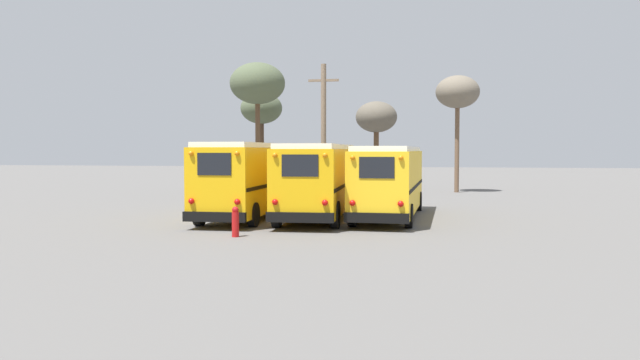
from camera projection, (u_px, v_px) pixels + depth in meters
name	position (u px, v px, depth m)	size (l,w,h in m)	color
ground_plane	(323.00, 215.00, 27.94)	(160.00, 160.00, 0.00)	#5B5956
school_bus_0	(254.00, 177.00, 27.61)	(2.50, 10.51, 3.24)	#EAAA0F
school_bus_1	(318.00, 178.00, 26.69)	(2.84, 9.60, 3.17)	#EAAA0F
school_bus_2	(390.00, 179.00, 26.90)	(2.66, 9.66, 3.08)	yellow
utility_pole	(324.00, 130.00, 36.66)	(1.80, 0.31, 7.97)	#75604C
bare_tree_0	(458.00, 93.00, 42.86)	(3.00, 3.00, 8.06)	brown
bare_tree_1	(376.00, 118.00, 46.75)	(3.11, 3.11, 6.58)	brown
bare_tree_2	(261.00, 110.00, 44.74)	(2.99, 2.99, 7.06)	#473323
bare_tree_3	(257.00, 84.00, 40.44)	(3.59, 3.59, 8.61)	brown
fire_hydrant	(235.00, 222.00, 21.02)	(0.24, 0.24, 1.03)	#B21414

